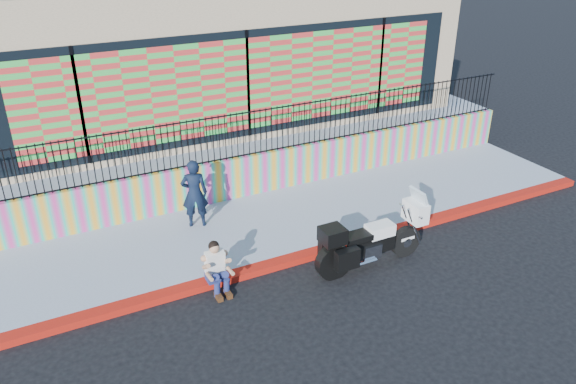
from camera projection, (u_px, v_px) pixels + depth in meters
ground at (325, 253)px, 12.61m from camera, size 90.00×90.00×0.00m
red_curb at (325, 250)px, 12.58m from camera, size 16.00×0.30×0.15m
sidewalk at (291, 219)px, 13.89m from camera, size 16.00×3.00×0.15m
mural_wall at (263, 172)px, 14.89m from camera, size 16.00×0.20×1.10m
metal_fence at (263, 131)px, 14.38m from camera, size 15.80×0.04×1.20m
elevated_platform at (201, 119)px, 19.00m from camera, size 16.00×10.00×1.25m
storefront_building at (197, 42)px, 17.66m from camera, size 14.00×8.06×4.00m
police_motorcycle at (370, 240)px, 11.85m from camera, size 2.56×0.85×1.59m
police_officer at (194, 193)px, 13.09m from camera, size 0.71×0.57×1.68m
seated_man at (218, 272)px, 11.15m from camera, size 0.54×0.71×1.06m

